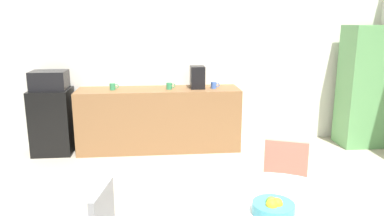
% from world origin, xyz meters
% --- Properties ---
extents(wall_back, '(6.00, 0.10, 2.60)m').
position_xyz_m(wall_back, '(0.00, 3.00, 1.30)').
color(wall_back, white).
rests_on(wall_back, ground_plane).
extents(counter_block, '(2.32, 0.60, 0.90)m').
position_xyz_m(counter_block, '(-0.48, 2.65, 0.45)').
color(counter_block, brown).
rests_on(counter_block, ground_plane).
extents(mini_fridge, '(0.54, 0.54, 0.92)m').
position_xyz_m(mini_fridge, '(-1.99, 2.65, 0.46)').
color(mini_fridge, black).
rests_on(mini_fridge, ground_plane).
extents(microwave, '(0.48, 0.38, 0.26)m').
position_xyz_m(microwave, '(-1.99, 2.65, 1.05)').
color(microwave, black).
rests_on(microwave, mini_fridge).
extents(locker_cabinet, '(0.60, 0.50, 1.79)m').
position_xyz_m(locker_cabinet, '(2.55, 2.55, 0.90)').
color(locker_cabinet, '#599959').
rests_on(locker_cabinet, ground_plane).
extents(chair_coral, '(0.55, 0.55, 0.83)m').
position_xyz_m(chair_coral, '(0.59, 0.29, 0.52)').
color(chair_coral, silver).
rests_on(chair_coral, ground_plane).
extents(fruit_bowl, '(0.25, 0.25, 0.11)m').
position_xyz_m(fruit_bowl, '(0.17, -0.68, 0.78)').
color(fruit_bowl, teal).
rests_on(fruit_bowl, round_table).
extents(mug_white, '(0.13, 0.08, 0.09)m').
position_xyz_m(mug_white, '(0.32, 2.61, 0.95)').
color(mug_white, '#3F66BF').
rests_on(mug_white, counter_block).
extents(mug_green, '(0.13, 0.08, 0.09)m').
position_xyz_m(mug_green, '(-0.32, 2.61, 0.95)').
color(mug_green, '#338C59').
rests_on(mug_green, counter_block).
extents(mug_red, '(0.13, 0.08, 0.09)m').
position_xyz_m(mug_red, '(-1.12, 2.63, 0.95)').
color(mug_red, '#338C59').
rests_on(mug_red, counter_block).
extents(coffee_maker, '(0.20, 0.24, 0.32)m').
position_xyz_m(coffee_maker, '(0.08, 2.65, 1.06)').
color(coffee_maker, black).
rests_on(coffee_maker, counter_block).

